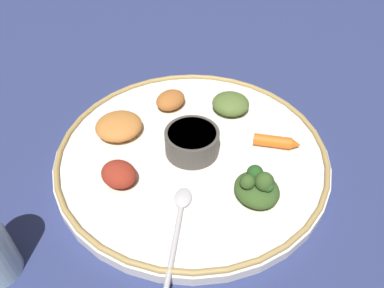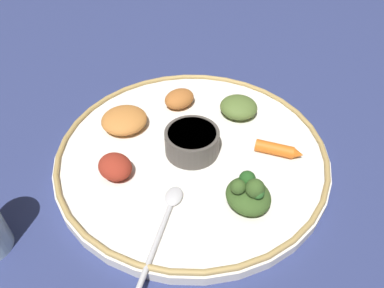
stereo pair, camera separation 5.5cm
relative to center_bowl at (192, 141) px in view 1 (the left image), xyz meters
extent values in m
plane|color=navy|center=(0.00, 0.00, -0.04)|extent=(2.40, 2.40, 0.00)
cylinder|color=white|center=(0.00, 0.00, -0.03)|extent=(0.42, 0.42, 0.02)
torus|color=tan|center=(0.00, 0.00, -0.02)|extent=(0.42, 0.42, 0.01)
cylinder|color=#4C4742|center=(0.00, 0.00, 0.00)|extent=(0.08, 0.08, 0.04)
cylinder|color=maroon|center=(0.00, 0.00, 0.01)|extent=(0.07, 0.07, 0.01)
ellipsoid|color=silver|center=(0.04, -0.09, -0.02)|extent=(0.04, 0.04, 0.01)
cylinder|color=silver|center=(0.08, -0.17, -0.02)|extent=(0.07, 0.14, 0.01)
ellipsoid|color=#385623|center=(0.12, -0.03, -0.01)|extent=(0.08, 0.08, 0.03)
sphere|color=#23511E|center=(0.11, -0.02, 0.02)|extent=(0.02, 0.02, 0.02)
sphere|color=#2D6628|center=(0.14, -0.03, 0.01)|extent=(0.02, 0.02, 0.02)
sphere|color=#385623|center=(0.11, -0.04, 0.02)|extent=(0.02, 0.02, 0.02)
sphere|color=#385623|center=(0.13, -0.03, 0.02)|extent=(0.03, 0.03, 0.03)
cylinder|color=orange|center=(0.10, 0.08, -0.01)|extent=(0.06, 0.04, 0.02)
cone|color=orange|center=(0.13, 0.09, -0.01)|extent=(0.02, 0.02, 0.02)
ellipsoid|color=#567033|center=(0.00, 0.12, -0.01)|extent=(0.08, 0.08, 0.03)
ellipsoid|color=#B2662D|center=(-0.09, 0.07, -0.01)|extent=(0.05, 0.06, 0.03)
ellipsoid|color=#C67A38|center=(-0.12, -0.03, -0.01)|extent=(0.10, 0.10, 0.03)
ellipsoid|color=maroon|center=(-0.05, -0.11, -0.01)|extent=(0.06, 0.05, 0.03)
camera|label=1|loc=(0.23, -0.35, 0.39)|focal=34.97mm
camera|label=2|loc=(0.27, -0.32, 0.39)|focal=34.97mm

